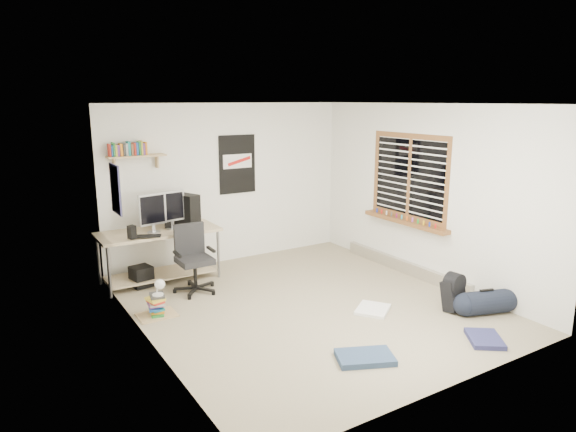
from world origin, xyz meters
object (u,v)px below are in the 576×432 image
office_chair (195,257)px  backpack (453,295)px  desk (160,256)px  duffel_bag (486,303)px  book_stack (156,304)px

office_chair → backpack: (2.46, -2.27, -0.29)m
office_chair → desk: bearing=114.5°
desk → duffel_bag: size_ratio=2.93×
duffel_bag → book_stack: duffel_bag is taller
office_chair → backpack: office_chair is taller
backpack → book_stack: bearing=144.8°
desk → duffel_bag: desk is taller
backpack → office_chair: bearing=131.4°
backpack → book_stack: size_ratio=0.94×
desk → office_chair: office_chair is taller
duffel_bag → office_chair: bearing=154.9°
backpack → duffel_bag: size_ratio=0.65×
office_chair → book_stack: bearing=-141.5°
desk → backpack: desk is taller
duffel_bag → desk: bearing=150.9°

